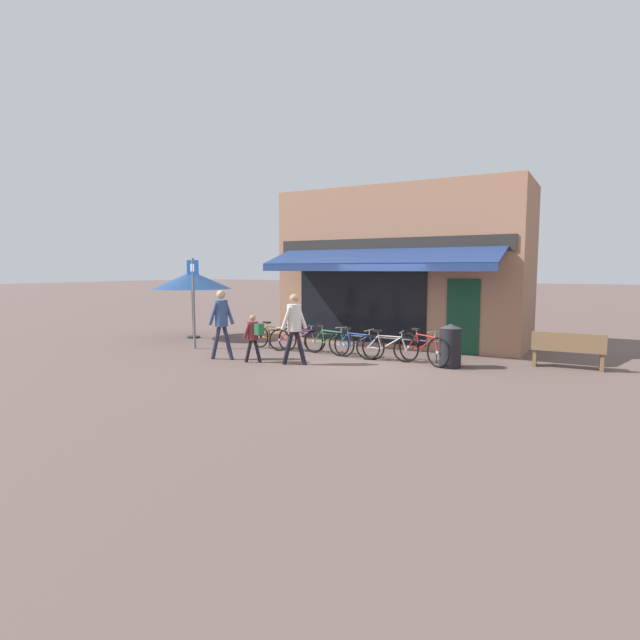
# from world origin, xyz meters

# --- Properties ---
(ground_plane) EXTENTS (160.00, 160.00, 0.00)m
(ground_plane) POSITION_xyz_m (0.00, 0.00, 0.00)
(ground_plane) COLOR brown
(shop_front) EXTENTS (7.65, 4.46, 4.88)m
(shop_front) POSITION_xyz_m (-0.43, 4.03, 2.44)
(shop_front) COLOR #9E7056
(shop_front) RESTS_ON ground_plane
(bike_rack_rail) EXTENTS (5.24, 0.04, 0.57)m
(bike_rack_rail) POSITION_xyz_m (-0.93, 0.86, 0.49)
(bike_rack_rail) COLOR #47494F
(bike_rack_rail) RESTS_ON ground_plane
(bicycle_orange) EXTENTS (1.72, 0.52, 0.81)m
(bicycle_orange) POSITION_xyz_m (-3.26, 0.73, 0.36)
(bicycle_orange) COLOR black
(bicycle_orange) RESTS_ON ground_plane
(bicycle_purple) EXTENTS (1.70, 0.69, 0.81)m
(bicycle_purple) POSITION_xyz_m (-2.41, 0.69, 0.35)
(bicycle_purple) COLOR black
(bicycle_purple) RESTS_ON ground_plane
(bicycle_green) EXTENTS (1.72, 0.52, 0.82)m
(bicycle_green) POSITION_xyz_m (-1.36, 0.68, 0.36)
(bicycle_green) COLOR black
(bicycle_green) RESTS_ON ground_plane
(bicycle_blue) EXTENTS (1.70, 0.52, 0.80)m
(bicycle_blue) POSITION_xyz_m (-0.48, 0.57, 0.36)
(bicycle_blue) COLOR black
(bicycle_blue) RESTS_ON ground_plane
(bicycle_silver) EXTENTS (1.65, 0.52, 0.80)m
(bicycle_silver) POSITION_xyz_m (0.42, 0.55, 0.36)
(bicycle_silver) COLOR black
(bicycle_silver) RESTS_ON ground_plane
(bicycle_red) EXTENTS (1.58, 0.87, 0.88)m
(bicycle_red) POSITION_xyz_m (1.36, 0.60, 0.40)
(bicycle_red) COLOR black
(bicycle_red) RESTS_ON ground_plane
(pedestrian_adult) EXTENTS (0.60, 0.56, 1.77)m
(pedestrian_adult) POSITION_xyz_m (-1.40, -1.02, 1.08)
(pedestrian_adult) COLOR black
(pedestrian_adult) RESTS_ON ground_plane
(pedestrian_child) EXTENTS (0.50, 0.44, 1.23)m
(pedestrian_child) POSITION_xyz_m (-2.45, -1.29, 0.76)
(pedestrian_child) COLOR black
(pedestrian_child) RESTS_ON ground_plane
(pedestrian_second_adult) EXTENTS (0.62, 0.52, 1.84)m
(pedestrian_second_adult) POSITION_xyz_m (-3.45, -1.35, 1.13)
(pedestrian_second_adult) COLOR #282D47
(pedestrian_second_adult) RESTS_ON ground_plane
(litter_bin) EXTENTS (0.52, 0.52, 1.06)m
(litter_bin) POSITION_xyz_m (2.07, 0.53, 0.53)
(litter_bin) COLOR black
(litter_bin) RESTS_ON ground_plane
(parking_sign) EXTENTS (0.44, 0.07, 2.69)m
(parking_sign) POSITION_xyz_m (-5.34, -0.38, 1.63)
(parking_sign) COLOR slate
(parking_sign) RESTS_ON ground_plane
(cafe_parasol) EXTENTS (2.64, 2.64, 2.29)m
(cafe_parasol) POSITION_xyz_m (-7.07, 1.37, 1.99)
(cafe_parasol) COLOR #4C3D2D
(cafe_parasol) RESTS_ON ground_plane
(park_bench) EXTENTS (1.62, 0.51, 0.87)m
(park_bench) POSITION_xyz_m (4.55, 1.76, 0.46)
(park_bench) COLOR brown
(park_bench) RESTS_ON ground_plane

